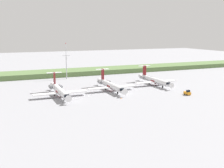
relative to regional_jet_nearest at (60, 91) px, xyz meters
name	(u,v)px	position (x,y,z in m)	size (l,w,h in m)	color
ground_plane	(96,82)	(25.60, 24.88, -2.54)	(500.00, 500.00, 0.00)	#939399
grass_berm	(79,72)	(25.60, 58.13, -1.06)	(320.00, 20.00, 2.96)	#597542
regional_jet_nearest	(60,91)	(0.00, 0.00, 0.00)	(22.81, 31.00, 9.00)	white
regional_jet_second	(111,85)	(24.80, 2.66, 0.00)	(22.81, 31.00, 9.00)	white
regional_jet_third	(154,80)	(51.22, 6.82, 0.00)	(22.81, 31.00, 9.00)	white
antenna_mast	(66,64)	(13.46, 42.64, 6.23)	(4.40, 0.50, 21.04)	#B2B2B7
baggage_tug	(187,93)	(52.20, -19.27, -1.53)	(1.72, 3.20, 2.30)	orange
safety_cone_front_marker	(121,98)	(22.45, -14.25, -2.26)	(0.44, 0.44, 0.55)	orange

